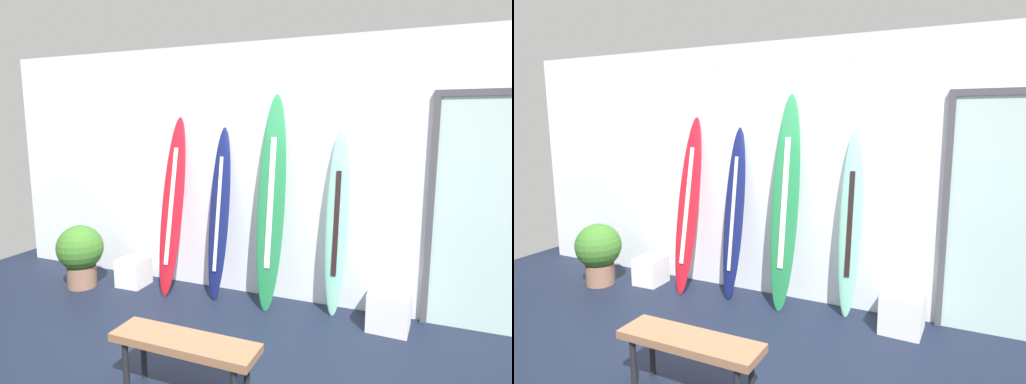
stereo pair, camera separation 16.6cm
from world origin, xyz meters
TOP-DOWN VIEW (x-y plane):
  - ground at (0.00, 0.00)m, footprint 8.00×8.00m
  - wall_back at (0.00, 1.30)m, footprint 7.20×0.20m
  - surfboard_crimson at (-1.05, 0.93)m, footprint 0.29×0.49m
  - surfboard_navy at (-0.48, 0.98)m, footprint 0.26×0.37m
  - surfboard_emerald at (0.13, 0.98)m, footprint 0.31×0.43m
  - surfboard_seafoam at (0.81, 1.04)m, footprint 0.24×0.27m
  - display_block_left at (1.36, 0.91)m, footprint 0.39×0.39m
  - display_block_center at (-1.60, 0.87)m, footprint 0.33×0.33m
  - glass_door at (2.19, 1.18)m, footprint 1.09×0.06m
  - potted_plant at (-2.15, 0.60)m, footprint 0.54×0.54m
  - bench at (0.12, -0.73)m, footprint 1.08×0.30m

SIDE VIEW (x-z plane):
  - ground at x=0.00m, z-range -0.04..0.00m
  - display_block_center at x=-1.60m, z-range 0.00..0.33m
  - display_block_left at x=1.36m, z-range 0.00..0.37m
  - bench at x=0.12m, z-range 0.17..0.62m
  - potted_plant at x=-2.15m, z-range 0.05..0.80m
  - surfboard_navy at x=-0.48m, z-range -0.01..1.89m
  - surfboard_seafoam at x=0.81m, z-range 0.00..1.91m
  - surfboard_crimson at x=-1.05m, z-range 0.00..2.02m
  - surfboard_emerald at x=0.13m, z-range 0.00..2.25m
  - glass_door at x=2.19m, z-range 0.03..2.27m
  - wall_back at x=0.00m, z-range 0.00..2.80m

